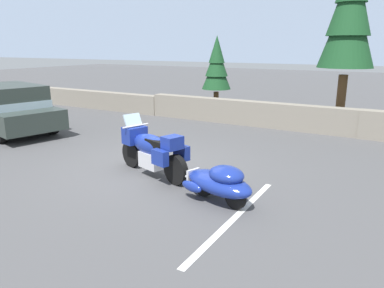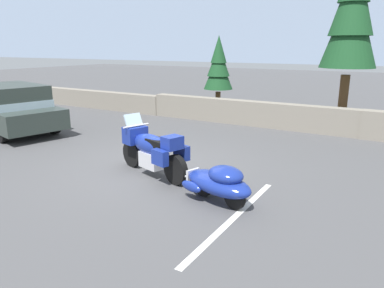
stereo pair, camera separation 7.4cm
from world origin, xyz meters
name	(u,v)px [view 2 (the right image)]	position (x,y,z in m)	size (l,w,h in m)	color
ground_plane	(153,167)	(0.00, 0.00, 0.00)	(80.00, 80.00, 0.00)	#4C4C4F
stone_guard_wall	(255,114)	(0.37, 5.85, 0.44)	(24.00, 0.53, 0.92)	gray
touring_motorcycle	(152,149)	(0.33, -0.44, 0.62)	(2.25, 1.14, 1.33)	black
car_shaped_trailer	(219,182)	(2.34, -1.06, 0.41)	(2.21, 1.11, 0.76)	black
suv_at_left_edge	(10,107)	(-6.57, 0.68, 0.84)	(5.12, 3.01, 1.63)	black
pine_tree_tall	(353,9)	(3.17, 7.29, 4.11)	(1.91, 1.91, 6.57)	brown
pine_tree_far_right	(219,65)	(-1.95, 7.40, 2.09)	(1.25, 1.25, 3.34)	brown
parking_stripe_marker	(234,217)	(2.86, -1.50, 0.00)	(0.12, 3.60, 0.01)	silver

